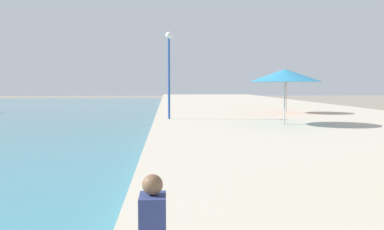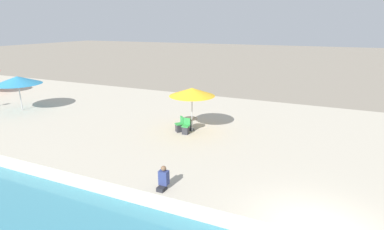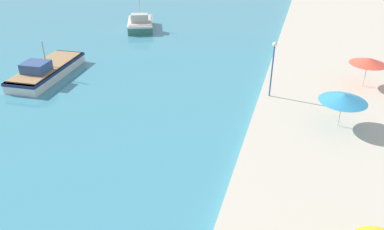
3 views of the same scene
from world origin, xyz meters
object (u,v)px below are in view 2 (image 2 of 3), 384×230
object	(u,v)px
cafe_table	(191,121)
cafe_chair_left	(179,126)
cafe_umbrella_pink	(192,92)
cafe_umbrella_white	(18,80)
person_at_quay	(163,179)
cafe_chair_right	(186,128)

from	to	relation	value
cafe_table	cafe_chair_left	distance (m)	0.75
cafe_umbrella_pink	cafe_chair_left	bearing A→B (deg)	119.63
cafe_umbrella_white	person_at_quay	world-z (taller)	cafe_umbrella_white
cafe_umbrella_white	cafe_table	bearing A→B (deg)	-85.57
cafe_umbrella_pink	cafe_umbrella_white	world-z (taller)	cafe_umbrella_pink
cafe_umbrella_pink	cafe_table	distance (m)	1.85
cafe_chair_left	person_at_quay	bearing A→B (deg)	152.33
cafe_umbrella_pink	person_at_quay	world-z (taller)	cafe_umbrella_pink
cafe_umbrella_pink	cafe_umbrella_white	bearing A→B (deg)	93.64
person_at_quay	cafe_umbrella_white	bearing A→B (deg)	69.76
cafe_chair_right	person_at_quay	world-z (taller)	person_at_quay
cafe_umbrella_white	person_at_quay	bearing A→B (deg)	-110.24
cafe_umbrella_pink	cafe_chair_left	world-z (taller)	cafe_umbrella_pink
cafe_umbrella_white	cafe_table	world-z (taller)	cafe_umbrella_white
cafe_table	person_at_quay	bearing A→B (deg)	-164.72
cafe_umbrella_white	cafe_chair_left	xyz separation A→B (m)	(0.48, -12.68, -1.90)
cafe_umbrella_white	cafe_chair_right	bearing A→B (deg)	-88.71
cafe_table	cafe_umbrella_pink	bearing A→B (deg)	-135.47
cafe_table	cafe_umbrella_white	bearing A→B (deg)	94.43
cafe_umbrella_white	cafe_chair_right	size ratio (longest dim) A/B	3.56
cafe_umbrella_white	cafe_umbrella_pink	bearing A→B (deg)	-86.36
cafe_umbrella_pink	person_at_quay	distance (m)	6.85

